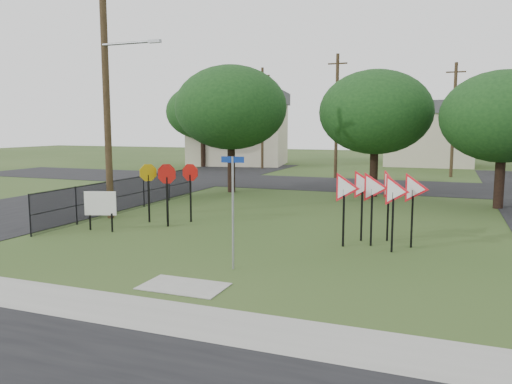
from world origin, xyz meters
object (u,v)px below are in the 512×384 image
(stop_sign_cluster, at_px, (168,179))
(yield_sign_cluster, at_px, (379,191))
(street_name_sign, at_px, (233,205))
(info_board, at_px, (100,205))

(stop_sign_cluster, height_order, yield_sign_cluster, yield_sign_cluster)
(street_name_sign, bearing_deg, info_board, 156.73)
(street_name_sign, bearing_deg, stop_sign_cluster, 134.81)
(stop_sign_cluster, distance_m, yield_sign_cluster, 8.21)
(stop_sign_cluster, distance_m, info_board, 2.78)
(info_board, bearing_deg, stop_sign_cluster, 55.01)
(stop_sign_cluster, relative_size, yield_sign_cluster, 0.78)
(yield_sign_cluster, bearing_deg, street_name_sign, -128.20)
(street_name_sign, xyz_separation_m, yield_sign_cluster, (3.23, 4.10, 0.05))
(street_name_sign, height_order, yield_sign_cluster, street_name_sign)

